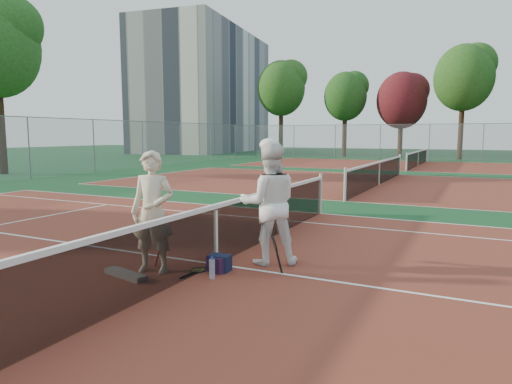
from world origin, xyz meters
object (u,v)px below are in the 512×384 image
net_main (216,235)px  racket_black_held (275,255)px  racket_spare (198,270)px  apartment_block (206,92)px  player_b (269,204)px  sports_bag_purple (218,264)px  player_a (153,212)px  racket_red (163,249)px  sports_bag_navy (220,263)px  water_bottle (212,269)px

net_main → racket_black_held: bearing=-1.1°
racket_black_held → racket_spare: (-1.14, -0.42, -0.28)m
net_main → apartment_block: apartment_block is taller
racket_black_held → racket_spare: 1.25m
net_main → player_b: player_b is taller
racket_black_held → sports_bag_purple: (-0.84, -0.32, -0.17)m
racket_spare → sports_bag_purple: bearing=-68.8°
player_a → sports_bag_purple: player_a is taller
apartment_block → racket_red: apartment_block is taller
racket_red → racket_black_held: racket_black_held is taller
player_b → racket_black_held: (0.33, -0.49, -0.72)m
racket_spare → sports_bag_purple: size_ratio=1.96×
net_main → sports_bag_navy: (0.24, -0.29, -0.38)m
net_main → apartment_block: size_ratio=0.50×
player_a → racket_red: player_a is taller
racket_spare → water_bottle: water_bottle is taller
apartment_block → racket_red: 52.65m
net_main → racket_red: (-0.74, -0.46, -0.22)m
racket_spare → water_bottle: 0.49m
net_main → apartment_block: (-28.00, 44.00, 6.99)m
net_main → water_bottle: (0.34, -0.68, -0.36)m
racket_red → racket_black_held: (1.82, 0.44, 0.00)m
racket_spare → water_bottle: size_ratio=2.00×
racket_black_held → player_b: bearing=-88.6°
racket_red → water_bottle: bearing=-61.7°
racket_black_held → player_a: bearing=-9.2°
player_b → sports_bag_navy: (-0.51, -0.76, -0.88)m
player_b → sports_bag_purple: bearing=26.3°
racket_spare → sports_bag_purple: 0.33m
player_a → water_bottle: (1.02, 0.08, -0.81)m
water_bottle → apartment_block: bearing=122.4°
player_a → sports_bag_navy: bearing=12.7°
player_b → racket_black_held: 0.93m
apartment_block → racket_black_held: apartment_block is taller
player_a → racket_red: (-0.07, 0.31, -0.66)m
net_main → player_a: 1.12m
player_b → racket_black_held: bearing=92.2°
racket_red → sports_bag_navy: racket_red is taller
sports_bag_navy → water_bottle: 0.41m
player_a → sports_bag_purple: 1.31m
player_a → water_bottle: player_a is taller
racket_black_held → water_bottle: (-0.74, -0.66, -0.14)m
player_a → sports_bag_purple: size_ratio=6.26×
net_main → water_bottle: size_ratio=36.60×
player_a → sports_bag_navy: size_ratio=5.74×
sports_bag_purple → sports_bag_navy: bearing=83.5°
apartment_block → racket_black_held: 53.25m
sports_bag_purple → player_b: bearing=57.6°
player_a → water_bottle: bearing=-9.9°
apartment_block → net_main: bearing=-57.5°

